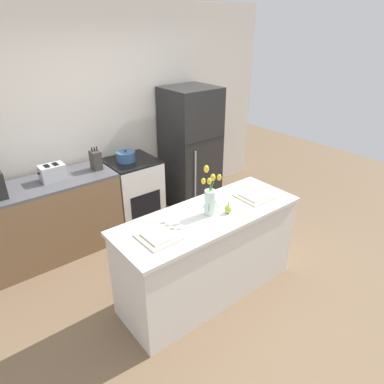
% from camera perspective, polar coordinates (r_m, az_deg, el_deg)
% --- Properties ---
extents(ground_plane, '(10.00, 10.00, 0.00)m').
position_cam_1_polar(ground_plane, '(3.64, 2.56, -15.92)').
color(ground_plane, brown).
extents(back_wall, '(5.20, 0.08, 2.70)m').
position_cam_1_polar(back_wall, '(4.52, -14.29, 11.62)').
color(back_wall, silver).
rests_on(back_wall, ground_plane).
extents(kitchen_island, '(1.80, 0.66, 0.90)m').
position_cam_1_polar(kitchen_island, '(3.35, 2.71, -10.23)').
color(kitchen_island, silver).
rests_on(kitchen_island, ground_plane).
extents(back_counter, '(1.68, 0.60, 0.90)m').
position_cam_1_polar(back_counter, '(4.18, -23.63, -4.53)').
color(back_counter, brown).
rests_on(back_counter, ground_plane).
extents(stove_range, '(0.60, 0.61, 0.90)m').
position_cam_1_polar(stove_range, '(4.53, -9.70, -0.08)').
color(stove_range, silver).
rests_on(stove_range, ground_plane).
extents(refrigerator, '(0.68, 0.67, 1.69)m').
position_cam_1_polar(refrigerator, '(4.86, -0.25, 7.23)').
color(refrigerator, black).
rests_on(refrigerator, ground_plane).
extents(flower_vase, '(0.13, 0.19, 0.44)m').
position_cam_1_polar(flower_vase, '(3.02, 3.02, -0.95)').
color(flower_vase, silver).
rests_on(flower_vase, kitchen_island).
extents(pear_figurine, '(0.07, 0.07, 0.11)m').
position_cam_1_polar(pear_figurine, '(3.10, 6.04, -2.77)').
color(pear_figurine, '#9EBC47').
rests_on(pear_figurine, kitchen_island).
extents(plate_setting_left, '(0.32, 0.32, 0.02)m').
position_cam_1_polar(plate_setting_left, '(2.78, -5.50, -7.32)').
color(plate_setting_left, beige).
rests_on(plate_setting_left, kitchen_island).
extents(plate_setting_right, '(0.32, 0.32, 0.02)m').
position_cam_1_polar(plate_setting_right, '(3.44, 10.36, -0.66)').
color(plate_setting_right, beige).
rests_on(plate_setting_right, kitchen_island).
extents(toaster, '(0.28, 0.18, 0.17)m').
position_cam_1_polar(toaster, '(4.01, -22.24, 3.05)').
color(toaster, '#B7BABC').
rests_on(toaster, back_counter).
extents(cooking_pot, '(0.23, 0.23, 0.15)m').
position_cam_1_polar(cooking_pot, '(4.31, -10.96, 5.84)').
color(cooking_pot, '#386093').
rests_on(cooking_pot, stove_range).
extents(knife_block, '(0.10, 0.14, 0.27)m').
position_cam_1_polar(knife_block, '(4.13, -15.74, 5.14)').
color(knife_block, '#3D3833').
rests_on(knife_block, back_counter).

